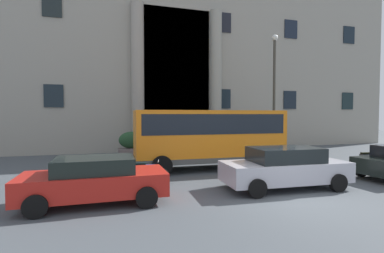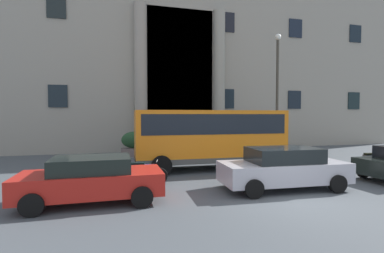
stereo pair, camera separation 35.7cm
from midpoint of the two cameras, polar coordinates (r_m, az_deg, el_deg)
ground_plane at (r=9.80m, az=20.52°, el=-13.85°), size 80.00×64.00×0.12m
office_building_facade at (r=26.45m, az=-2.72°, el=15.87°), size 37.47×9.70×17.69m
orange_minibus at (r=13.96m, az=4.35°, el=-1.56°), size 7.24×2.67×2.86m
bus_stop_sign at (r=17.44m, az=18.05°, el=-0.99°), size 0.44×0.08×2.71m
hedge_planter_west at (r=18.64m, az=-0.66°, el=-3.43°), size 1.86×0.98×1.61m
hedge_planter_entrance_right at (r=20.12m, az=7.84°, el=-3.29°), size 2.06×0.73×1.42m
hedge_planter_east at (r=18.58m, az=-10.91°, el=-3.51°), size 1.67×0.93×1.59m
white_taxi_kerbside at (r=9.18m, az=-18.28°, el=-9.91°), size 4.17×1.96×1.38m
parked_hatchback_near at (r=10.83m, az=18.69°, el=-7.83°), size 4.55×2.11×1.48m
scooter_by_planter at (r=16.37m, az=32.83°, el=-5.71°), size 2.08×0.55×0.89m
motorcycle_near_kerb at (r=13.35m, az=19.13°, el=-7.24°), size 1.91×0.55×0.89m
motorcycle_far_end at (r=11.21m, az=-9.15°, el=-8.97°), size 1.90×0.63×0.89m
lamppost_plaza_centre at (r=19.53m, az=17.17°, el=7.84°), size 0.40×0.40×7.85m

